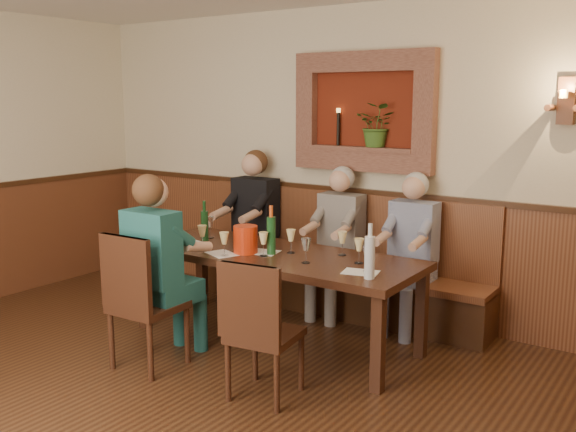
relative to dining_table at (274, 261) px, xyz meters
The scene contains 31 objects.
room_shell 2.21m from the dining_table, 90.00° to the right, with size 6.04×6.04×2.82m.
wainscoting 1.85m from the dining_table, 90.00° to the right, with size 6.02×6.02×1.15m.
wall_niche 1.59m from the dining_table, 77.58° to the left, with size 1.36×0.30×1.06m.
wall_sconce 2.53m from the dining_table, 29.61° to the left, with size 0.25×0.20×0.35m.
dining_table is the anchor object (origin of this frame).
bench 1.01m from the dining_table, 90.00° to the left, with size 3.00×0.45×1.11m.
chair_near_left 1.13m from the dining_table, 116.86° to the right, with size 0.47×0.47×1.03m.
chair_near_right 1.08m from the dining_table, 58.50° to the right, with size 0.47×0.47×0.95m.
person_bench_left 1.22m from the dining_table, 136.88° to the left, with size 0.44×0.54×1.47m.
person_bench_mid 0.85m from the dining_table, 83.92° to the left, with size 0.40×0.49×1.37m.
person_bench_right 1.16m from the dining_table, 46.49° to the left, with size 0.39×0.48×1.36m.
person_chair_front 0.92m from the dining_table, 121.71° to the right, with size 0.43×0.52×1.44m.
spittoon_bucket 0.29m from the dining_table, 141.09° to the right, with size 0.19×0.19×0.22m, color red.
wine_bottle_green_a 0.25m from the dining_table, 73.67° to the right, with size 0.09×0.09×0.39m.
wine_bottle_green_b 0.78m from the dining_table, behind, with size 0.08×0.08×0.35m.
water_bottle 1.04m from the dining_table, 14.27° to the right, with size 0.09×0.09×0.39m.
tasting_sheet_a 0.85m from the dining_table, behind, with size 0.27×0.19×0.00m, color white.
tasting_sheet_b 0.14m from the dining_table, 152.09° to the right, with size 0.29×0.21×0.00m, color white.
tasting_sheet_c 0.87m from the dining_table, ahead, with size 0.25×0.18×0.00m, color white.
tasting_sheet_d 0.43m from the dining_table, 138.28° to the right, with size 0.26×0.18×0.00m, color white.
wine_glass_0 1.05m from the dining_table, 169.66° to the right, with size 0.08×0.08×0.19m, color #FFE798, non-canonical shape.
wine_glass_1 0.81m from the dining_table, behind, with size 0.08×0.08×0.19m, color white, non-canonical shape.
wine_glass_2 0.64m from the dining_table, 160.07° to the right, with size 0.08×0.08×0.19m, color #FFE798, non-canonical shape.
wine_glass_3 0.37m from the dining_table, 169.17° to the left, with size 0.08×0.08×0.19m, color white, non-canonical shape.
wine_glass_4 0.22m from the dining_table, 89.12° to the right, with size 0.08×0.08×0.19m, color #FFE798, non-canonical shape.
wine_glass_5 0.22m from the dining_table, 26.92° to the left, with size 0.08×0.08×0.19m, color #FFE798, non-canonical shape.
wine_glass_6 0.45m from the dining_table, 19.64° to the right, with size 0.08×0.08×0.19m, color white, non-canonical shape.
wine_glass_7 0.75m from the dining_table, ahead, with size 0.08×0.08×0.19m, color #FFE798, non-canonical shape.
wine_glass_8 0.91m from the dining_table, ahead, with size 0.08×0.08×0.19m, color white, non-canonical shape.
wine_glass_9 0.44m from the dining_table, 128.22° to the right, with size 0.08×0.08×0.19m, color #FFE798, non-canonical shape.
wine_glass_10 0.57m from the dining_table, 24.24° to the left, with size 0.08×0.08×0.19m, color #FFE798, non-canonical shape.
Camera 1 is at (2.92, -2.23, 1.97)m, focal length 40.00 mm.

